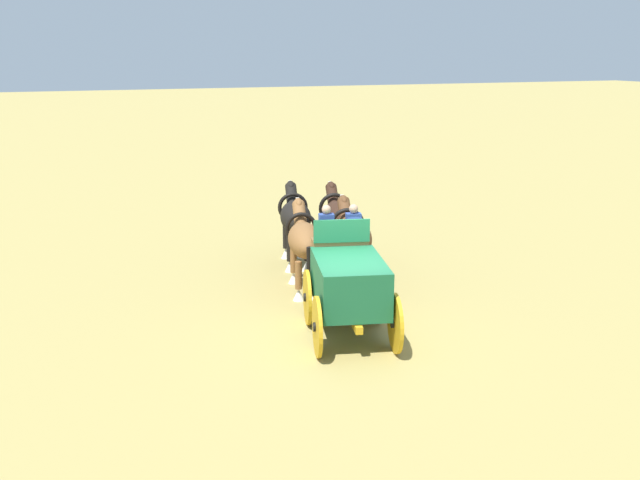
% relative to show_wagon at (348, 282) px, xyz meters
% --- Properties ---
extents(ground_plane, '(220.00, 220.00, 0.00)m').
position_rel_show_wagon_xyz_m(ground_plane, '(-0.15, 0.04, -1.25)').
color(ground_plane, '#9E8C4C').
extents(show_wagon, '(5.52, 2.54, 2.79)m').
position_rel_show_wagon_xyz_m(show_wagon, '(0.00, 0.00, 0.00)').
color(show_wagon, '#195B38').
rests_on(show_wagon, ground).
extents(draft_horse_rear_near, '(3.09, 1.39, 2.24)m').
position_rel_show_wagon_xyz_m(draft_horse_rear_near, '(3.47, -0.24, 0.11)').
color(draft_horse_rear_near, brown).
rests_on(draft_horse_rear_near, ground).
extents(draft_horse_rear_off, '(3.07, 1.48, 2.30)m').
position_rel_show_wagon_xyz_m(draft_horse_rear_off, '(3.12, -1.49, 0.17)').
color(draft_horse_rear_off, brown).
rests_on(draft_horse_rear_off, ground).
extents(draft_horse_lead_near, '(3.09, 1.42, 2.29)m').
position_rel_show_wagon_xyz_m(draft_horse_lead_near, '(5.98, -0.89, 0.16)').
color(draft_horse_lead_near, black).
rests_on(draft_horse_lead_near, ground).
extents(draft_horse_lead_off, '(3.02, 1.44, 2.25)m').
position_rel_show_wagon_xyz_m(draft_horse_lead_off, '(5.64, -2.15, 0.12)').
color(draft_horse_lead_off, '#331E14').
rests_on(draft_horse_lead_off, ground).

